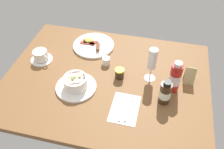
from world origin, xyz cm
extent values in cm
cube|color=brown|center=(0.00, 0.00, -1.50)|extent=(110.00, 84.00, 3.00)
cylinder|color=white|center=(-13.43, -10.59, 0.60)|extent=(21.12, 21.12, 1.20)
cylinder|color=white|center=(-13.43, -10.59, 4.26)|extent=(12.23, 12.23, 6.11)
cylinder|color=beige|center=(-13.43, -10.59, 6.51)|extent=(10.52, 10.52, 1.60)
sphere|color=#84A047|center=(-13.45, -10.45, 7.41)|extent=(1.05, 1.05, 1.05)
sphere|color=#84A047|center=(-14.02, -12.02, 7.41)|extent=(1.29, 1.29, 1.29)
sphere|color=#84A047|center=(-14.81, -10.66, 7.41)|extent=(0.84, 0.84, 0.84)
sphere|color=#84A047|center=(-14.15, -11.33, 7.41)|extent=(1.11, 1.11, 1.11)
sphere|color=#84A047|center=(-11.07, -9.96, 7.41)|extent=(1.30, 1.30, 1.30)
cube|color=white|center=(13.89, -18.07, 0.15)|extent=(13.33, 18.64, 0.30)
cube|color=silver|center=(12.69, -19.07, 0.55)|extent=(1.29, 14.01, 0.50)
cube|color=silver|center=(12.69, -11.27, 0.55)|extent=(2.22, 3.61, 0.40)
cube|color=silver|center=(15.49, -19.07, 0.55)|extent=(1.08, 13.01, 0.50)
ellipsoid|color=silver|center=(15.49, -12.07, 0.60)|extent=(2.40, 4.00, 0.60)
cylinder|color=white|center=(-40.66, 5.85, 0.45)|extent=(12.71, 12.71, 0.90)
cylinder|color=white|center=(-40.66, 5.85, 3.66)|extent=(8.23, 8.23, 5.51)
cylinder|color=black|center=(-40.66, 5.85, 5.91)|extent=(6.99, 6.99, 1.00)
torus|color=white|center=(-36.11, 3.51, 3.93)|extent=(3.57, 2.35, 3.60)
cylinder|color=white|center=(-2.86, 11.26, 2.15)|extent=(4.59, 4.59, 4.30)
cone|color=white|center=(-0.81, 11.52, 3.78)|extent=(2.40, 1.87, 2.31)
cylinder|color=white|center=(23.00, 5.45, 0.20)|extent=(6.05, 6.05, 0.40)
cylinder|color=white|center=(23.00, 5.45, 4.21)|extent=(0.80, 0.80, 7.61)
cylinder|color=white|center=(23.00, 5.45, 13.83)|extent=(4.53, 4.53, 11.65)
cylinder|color=beige|center=(23.00, 5.45, 12.09)|extent=(3.72, 3.72, 6.99)
cylinder|color=#342618|center=(6.89, 2.32, 2.45)|extent=(4.82, 4.82, 4.90)
cylinder|color=yellow|center=(6.89, 2.32, 5.30)|extent=(5.06, 5.06, 0.80)
cylinder|color=#382314|center=(31.53, -9.17, 6.03)|extent=(5.52, 5.52, 12.06)
cylinder|color=silver|center=(31.53, -9.17, 5.79)|extent=(5.63, 5.63, 4.58)
cylinder|color=black|center=(31.53, -9.17, 12.89)|extent=(3.58, 3.58, 1.68)
cylinder|color=#B21E19|center=(35.32, 0.17, 8.16)|extent=(5.74, 5.74, 16.31)
cylinder|color=white|center=(35.32, 0.17, 7.83)|extent=(5.85, 5.85, 6.20)
cylinder|color=silver|center=(35.32, 0.17, 17.32)|extent=(3.73, 3.73, 2.01)
cylinder|color=white|center=(-14.68, 25.40, 0.70)|extent=(25.45, 25.45, 1.40)
cube|color=#9B3828|center=(-18.60, 25.43, 1.70)|extent=(9.05, 2.59, 0.60)
cube|color=brown|center=(-18.11, 26.69, 1.70)|extent=(9.03, 6.49, 0.60)
cube|color=#A33828|center=(-16.86, 26.86, 1.70)|extent=(9.31, 4.50, 0.60)
cylinder|color=brown|center=(-10.86, 22.22, 2.60)|extent=(3.82, 7.32, 2.20)
ellipsoid|color=#F2D859|center=(-18.49, 27.95, 2.40)|extent=(6.00, 4.80, 2.40)
cube|color=tan|center=(43.22, 8.76, 4.91)|extent=(5.44, 2.68, 9.91)
cube|color=tan|center=(43.22, 6.46, 4.91)|extent=(5.44, 2.68, 9.91)
camera|label=1|loc=(24.40, -88.62, 92.34)|focal=38.44mm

